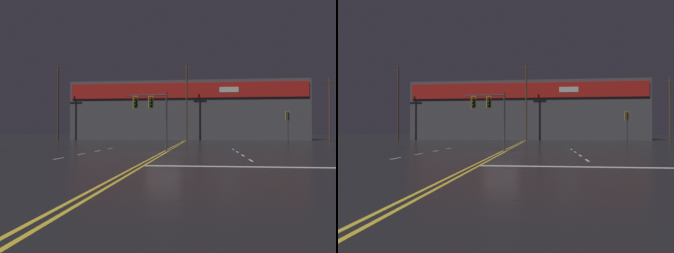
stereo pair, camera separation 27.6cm
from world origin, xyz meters
The scene contains 6 objects.
ground_plane centered at (0.00, 0.00, 0.00)m, with size 200.00×200.00×0.00m, color black.
road_markings centered at (1.19, -1.87, 0.00)m, with size 16.58×60.00×0.01m.
traffic_signal_median centered at (-1.40, 2.46, 3.61)m, with size 3.28×0.36×4.80m.
traffic_signal_corner_northeast centered at (12.05, 12.61, 2.76)m, with size 0.42×0.36×3.76m.
building_backdrop centered at (0.00, 37.49, 5.24)m, with size 41.78×10.23×10.45m.
utility_pole_row centered at (-1.20, 29.97, 6.17)m, with size 46.92×0.26×12.72m.
Camera 1 is at (2.96, -24.01, 1.67)m, focal length 35.00 mm.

